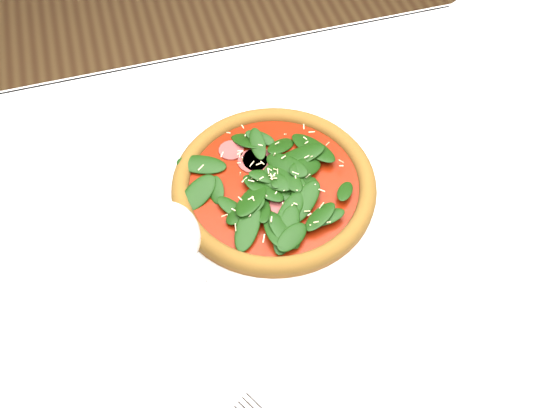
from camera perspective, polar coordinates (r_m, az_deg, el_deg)
name	(u,v)px	position (r m, az deg, el deg)	size (l,w,h in m)	color
ground	(299,391)	(1.56, 2.55, -17.16)	(6.00, 6.00, 0.00)	brown
dining_table	(314,256)	(0.96, 3.96, -4.94)	(1.21, 0.81, 0.75)	white
plate	(274,191)	(0.89, 0.18, 1.20)	(0.35, 0.35, 0.01)	white
pizza	(274,183)	(0.88, 0.19, 1.97)	(0.36, 0.36, 0.04)	brown
wine_glass	(169,238)	(0.72, -9.65, -3.21)	(0.07, 0.07, 0.18)	white
saucer_far	(483,20)	(1.24, 19.26, 16.04)	(0.14, 0.14, 0.01)	white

